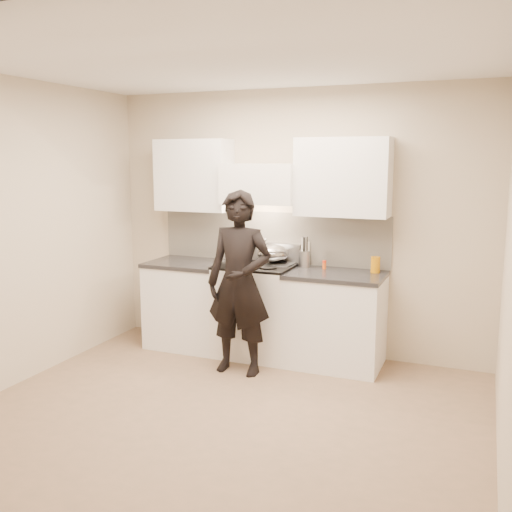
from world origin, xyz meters
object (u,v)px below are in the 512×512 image
at_px(counter_right, 335,319).
at_px(utensil_crock, 304,258).
at_px(stove, 256,309).
at_px(person, 239,283).
at_px(wok, 273,253).

bearing_deg(counter_right, utensil_crock, 155.08).
relative_size(stove, person, 0.56).
relative_size(counter_right, utensil_crock, 3.01).
bearing_deg(stove, person, -85.52).
bearing_deg(person, utensil_crock, 59.07).
distance_m(stove, utensil_crock, 0.72).
relative_size(wok, person, 0.24).
height_order(stove, counter_right, stove).
bearing_deg(wok, utensil_crock, 10.43).
distance_m(counter_right, wok, 0.92).
relative_size(stove, utensil_crock, 3.14).
xyz_separation_m(utensil_crock, person, (-0.41, -0.70, -0.15)).
bearing_deg(stove, utensil_crock, 21.44).
bearing_deg(counter_right, wok, 170.39).
height_order(counter_right, person, person).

